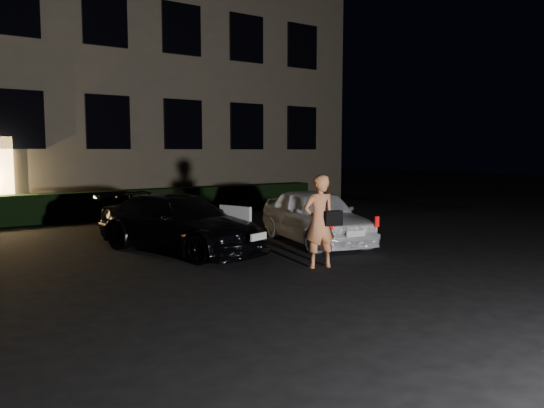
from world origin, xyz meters
TOP-DOWN VIEW (x-y plane):
  - ground at (0.00, 0.00)m, footprint 80.00×80.00m
  - building at (-0.00, 14.99)m, footprint 20.00×8.11m
  - hedge at (0.00, 10.50)m, footprint 15.00×0.70m
  - sedan at (-0.74, 4.17)m, footprint 2.80×4.38m
  - hatch at (2.22, 3.33)m, footprint 2.27×3.89m
  - man at (0.63, 1.29)m, footprint 0.70×0.52m

SIDE VIEW (x-z plane):
  - ground at x=0.00m, z-range 0.00..0.00m
  - hedge at x=0.00m, z-range 0.00..0.85m
  - sedan at x=-0.74m, z-range 0.00..1.18m
  - hatch at x=2.22m, z-range 0.00..1.24m
  - man at x=0.63m, z-range 0.00..1.68m
  - building at x=0.00m, z-range 0.00..12.00m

